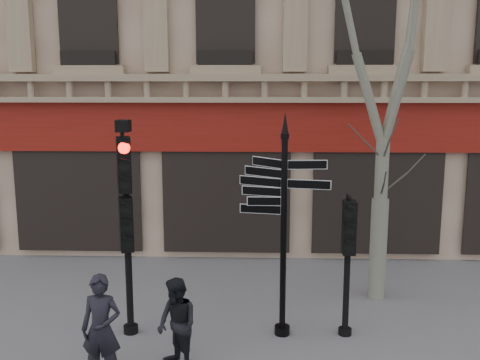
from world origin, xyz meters
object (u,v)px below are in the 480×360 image
object	(u,v)px
fingerpost	(284,189)
pedestrian_b	(177,325)
traffic_signal_secondary	(348,242)
plane_tree	(389,14)
traffic_signal_main	(126,202)
pedestrian_a	(101,329)

from	to	relation	value
fingerpost	pedestrian_b	world-z (taller)	fingerpost
traffic_signal_secondary	plane_tree	distance (m)	4.75
fingerpost	traffic_signal_main	xyz separation A→B (m)	(-2.88, -0.03, -0.26)
pedestrian_a	pedestrian_b	bearing A→B (deg)	23.29
traffic_signal_secondary	fingerpost	bearing A→B (deg)	-177.91
traffic_signal_main	plane_tree	bearing A→B (deg)	1.64
plane_tree	pedestrian_a	distance (m)	8.11
traffic_signal_secondary	pedestrian_a	size ratio (longest dim) A/B	1.48
traffic_signal_secondary	pedestrian_b	bearing A→B (deg)	-154.87
fingerpost	traffic_signal_secondary	distance (m)	1.55
traffic_signal_secondary	pedestrian_a	world-z (taller)	traffic_signal_secondary
traffic_signal_main	traffic_signal_secondary	bearing A→B (deg)	-18.08
traffic_signal_main	pedestrian_a	size ratio (longest dim) A/B	2.31
fingerpost	pedestrian_b	size ratio (longest dim) A/B	2.69
traffic_signal_main	pedestrian_a	distance (m)	2.37
fingerpost	traffic_signal_secondary	size ratio (longest dim) A/B	1.61
traffic_signal_secondary	pedestrian_b	size ratio (longest dim) A/B	1.67
fingerpost	pedestrian_b	bearing A→B (deg)	-123.26
traffic_signal_secondary	plane_tree	size ratio (longest dim) A/B	0.30
fingerpost	traffic_signal_secondary	bearing A→B (deg)	21.63
traffic_signal_secondary	pedestrian_a	bearing A→B (deg)	-156.21
fingerpost	plane_tree	xyz separation A→B (m)	(2.17, 1.86, 3.28)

